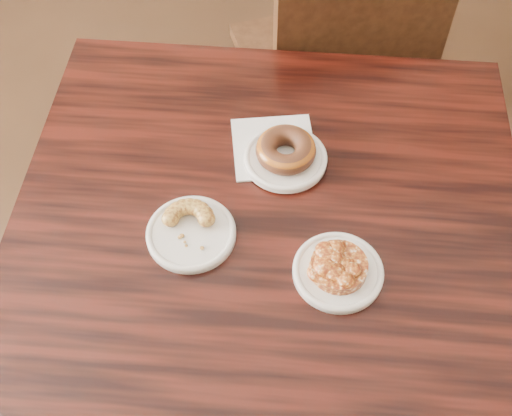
{
  "coord_description": "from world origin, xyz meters",
  "views": [
    {
      "loc": [
        0.02,
        -0.69,
        1.74
      ],
      "look_at": [
        0.02,
        -0.02,
        0.8
      ],
      "focal_mm": 45.0,
      "sensor_mm": 36.0,
      "label": 1
    }
  ],
  "objects_px": {
    "chair_far": "(325,63)",
    "apple_fritter": "(339,265)",
    "cafe_table": "(265,314)",
    "cruller_fragment": "(190,227)",
    "glazed_donut": "(286,150)"
  },
  "relations": [
    {
      "from": "cafe_table",
      "to": "glazed_donut",
      "type": "xyz_separation_m",
      "value": [
        0.03,
        0.15,
        0.41
      ]
    },
    {
      "from": "chair_far",
      "to": "cruller_fragment",
      "type": "distance_m",
      "value": 0.92
    },
    {
      "from": "apple_fritter",
      "to": "cruller_fragment",
      "type": "distance_m",
      "value": 0.28
    },
    {
      "from": "chair_far",
      "to": "apple_fritter",
      "type": "distance_m",
      "value": 0.94
    },
    {
      "from": "cafe_table",
      "to": "cruller_fragment",
      "type": "xyz_separation_m",
      "value": [
        -0.14,
        -0.02,
        0.4
      ]
    },
    {
      "from": "cafe_table",
      "to": "apple_fritter",
      "type": "xyz_separation_m",
      "value": [
        0.12,
        -0.1,
        0.4
      ]
    },
    {
      "from": "cafe_table",
      "to": "cruller_fragment",
      "type": "height_order",
      "value": "cruller_fragment"
    },
    {
      "from": "apple_fritter",
      "to": "cafe_table",
      "type": "bearing_deg",
      "value": 140.11
    },
    {
      "from": "cafe_table",
      "to": "chair_far",
      "type": "distance_m",
      "value": 0.8
    },
    {
      "from": "cruller_fragment",
      "to": "chair_far",
      "type": "bearing_deg",
      "value": 68.47
    },
    {
      "from": "glazed_donut",
      "to": "apple_fritter",
      "type": "height_order",
      "value": "glazed_donut"
    },
    {
      "from": "glazed_donut",
      "to": "cafe_table",
      "type": "bearing_deg",
      "value": -102.93
    },
    {
      "from": "apple_fritter",
      "to": "glazed_donut",
      "type": "bearing_deg",
      "value": 109.1
    },
    {
      "from": "cafe_table",
      "to": "glazed_donut",
      "type": "distance_m",
      "value": 0.44
    },
    {
      "from": "cafe_table",
      "to": "cruller_fragment",
      "type": "bearing_deg",
      "value": -165.51
    }
  ]
}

